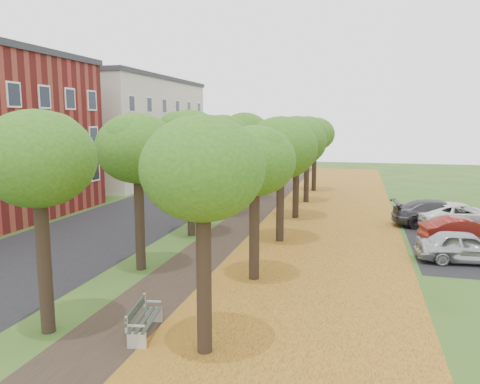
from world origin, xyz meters
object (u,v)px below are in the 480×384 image
Objects in this scene: bench at (143,319)px; car_grey at (439,214)px; car_red at (464,231)px; car_white at (459,215)px; car_silver at (465,247)px.

car_grey reaches higher than bench.
car_white is at bearing -19.80° from car_red.
bench is 0.37× the size of car_white.
car_grey is (10.43, 16.97, 0.30)m from bench.
bench is 14.33m from car_silver.
bench is at bearing 124.00° from car_white.
car_silver is at bearing 149.62° from car_white.
bench is 17.02m from car_red.
car_red is 0.78× the size of car_grey.
car_grey is at bearing -4.84° from car_silver.
car_silver is 7.18m from car_white.
car_silver is at bearing -56.11° from bench.
car_silver reaches higher than car_red.
car_white is at bearing -99.81° from car_grey.
car_white reaches higher than car_red.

